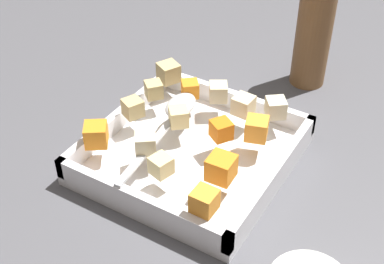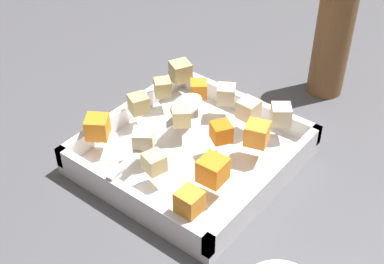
# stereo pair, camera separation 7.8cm
# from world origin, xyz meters

# --- Properties ---
(ground_plane) EXTENTS (4.00, 4.00, 0.00)m
(ground_plane) POSITION_xyz_m (0.00, 0.00, 0.00)
(ground_plane) COLOR #4C4C51
(baking_dish) EXTENTS (0.28, 0.27, 0.05)m
(baking_dish) POSITION_xyz_m (0.02, -0.01, 0.01)
(baking_dish) COLOR silver
(baking_dish) RESTS_ON ground_plane
(carrot_chunk_corner_nw) EXTENTS (0.04, 0.04, 0.03)m
(carrot_chunk_corner_nw) POSITION_xyz_m (0.04, -0.05, 0.06)
(carrot_chunk_corner_nw) COLOR orange
(carrot_chunk_corner_nw) RESTS_ON baking_dish
(carrot_chunk_under_handle) EXTENTS (0.04, 0.04, 0.03)m
(carrot_chunk_under_handle) POSITION_xyz_m (-0.03, -0.09, 0.06)
(carrot_chunk_under_handle) COLOR orange
(carrot_chunk_under_handle) RESTS_ON baking_dish
(carrot_chunk_far_left) EXTENTS (0.04, 0.04, 0.03)m
(carrot_chunk_far_left) POSITION_xyz_m (-0.06, 0.10, 0.06)
(carrot_chunk_far_left) COLOR orange
(carrot_chunk_far_left) RESTS_ON baking_dish
(carrot_chunk_near_left) EXTENTS (0.03, 0.03, 0.03)m
(carrot_chunk_near_left) POSITION_xyz_m (-0.10, -0.10, 0.06)
(carrot_chunk_near_left) COLOR orange
(carrot_chunk_near_left) RESTS_ON baking_dish
(carrot_chunk_front_center) EXTENTS (0.04, 0.04, 0.03)m
(carrot_chunk_front_center) POSITION_xyz_m (0.07, -0.09, 0.06)
(carrot_chunk_front_center) COLOR orange
(carrot_chunk_front_center) RESTS_ON baking_dish
(carrot_chunk_corner_sw) EXTENTS (0.04, 0.04, 0.03)m
(carrot_chunk_corner_sw) POSITION_xyz_m (0.11, 0.04, 0.06)
(carrot_chunk_corner_sw) COLOR orange
(carrot_chunk_corner_sw) RESTS_ON baking_dish
(potato_chunk_mid_right) EXTENTS (0.04, 0.04, 0.03)m
(potato_chunk_mid_right) POSITION_xyz_m (0.02, 0.09, 0.06)
(potato_chunk_mid_right) COLOR tan
(potato_chunk_mid_right) RESTS_ON baking_dish
(potato_chunk_far_right) EXTENTS (0.04, 0.04, 0.03)m
(potato_chunk_far_right) POSITION_xyz_m (0.08, 0.09, 0.06)
(potato_chunk_far_right) COLOR tan
(potato_chunk_far_right) RESTS_ON baking_dish
(potato_chunk_heap_side) EXTENTS (0.03, 0.03, 0.03)m
(potato_chunk_heap_side) POSITION_xyz_m (-0.07, -0.02, 0.06)
(potato_chunk_heap_side) COLOR #E0CC89
(potato_chunk_heap_side) RESTS_ON baking_dish
(potato_chunk_back_center) EXTENTS (0.04, 0.04, 0.03)m
(potato_chunk_back_center) POSITION_xyz_m (0.13, 0.10, 0.06)
(potato_chunk_back_center) COLOR tan
(potato_chunk_back_center) RESTS_ON baking_dish
(potato_chunk_near_spoon) EXTENTS (0.04, 0.04, 0.03)m
(potato_chunk_near_spoon) POSITION_xyz_m (0.04, 0.02, 0.06)
(potato_chunk_near_spoon) COLOR #E0CC89
(potato_chunk_near_spoon) RESTS_ON baking_dish
(potato_chunk_heap_top) EXTENTS (0.04, 0.04, 0.03)m
(potato_chunk_heap_top) POSITION_xyz_m (0.12, -0.00, 0.06)
(potato_chunk_heap_top) COLOR beige
(potato_chunk_heap_top) RESTS_ON baking_dish
(potato_chunk_mid_left) EXTENTS (0.04, 0.04, 0.03)m
(potato_chunk_mid_left) POSITION_xyz_m (-0.04, 0.03, 0.06)
(potato_chunk_mid_left) COLOR beige
(potato_chunk_mid_left) RESTS_ON baking_dish
(potato_chunk_center) EXTENTS (0.03, 0.03, 0.03)m
(potato_chunk_center) POSITION_xyz_m (0.11, -0.05, 0.06)
(potato_chunk_center) COLOR beige
(potato_chunk_center) RESTS_ON baking_dish
(potato_chunk_near_right) EXTENTS (0.04, 0.04, 0.03)m
(potato_chunk_near_right) POSITION_xyz_m (0.13, -0.09, 0.06)
(potato_chunk_near_right) COLOR beige
(potato_chunk_near_right) RESTS_ON baking_dish
(serving_spoon) EXTENTS (0.22, 0.05, 0.02)m
(serving_spoon) POSITION_xyz_m (0.05, 0.03, 0.05)
(serving_spoon) COLOR silver
(serving_spoon) RESTS_ON baking_dish
(pepper_mill) EXTENTS (0.06, 0.06, 0.22)m
(pepper_mill) POSITION_xyz_m (0.31, -0.08, 0.10)
(pepper_mill) COLOR brown
(pepper_mill) RESTS_ON ground_plane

